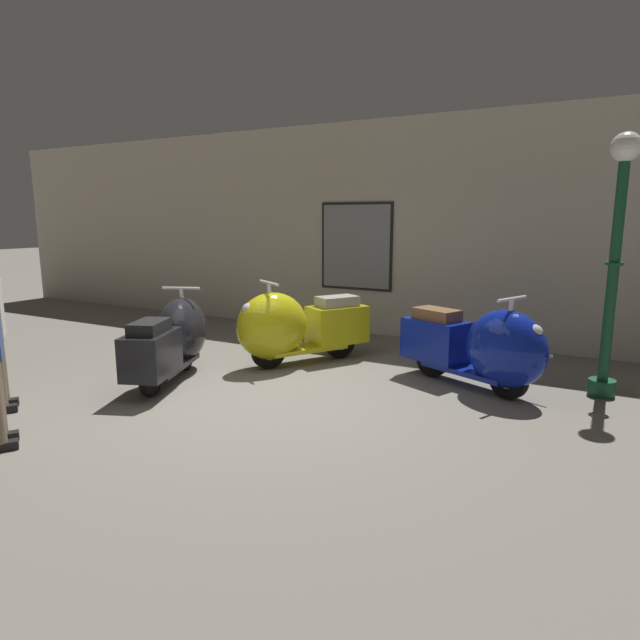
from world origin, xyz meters
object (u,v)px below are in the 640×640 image
(scooter_0, at_px, (174,338))
(scooter_2, at_px, (482,347))
(lamppost, at_px, (616,250))
(scooter_1, at_px, (293,327))

(scooter_0, distance_m, scooter_2, 3.63)
(lamppost, bearing_deg, scooter_2, -159.12)
(scooter_2, height_order, lamppost, lamppost)
(scooter_0, xyz_separation_m, scooter_2, (3.41, 1.26, 0.01))
(scooter_0, height_order, scooter_2, scooter_2)
(scooter_0, xyz_separation_m, lamppost, (4.62, 1.72, 1.10))
(scooter_1, relative_size, scooter_2, 1.00)
(scooter_2, distance_m, lamppost, 1.69)
(scooter_1, distance_m, lamppost, 3.83)
(scooter_2, xyz_separation_m, lamppost, (1.21, 0.46, 1.09))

